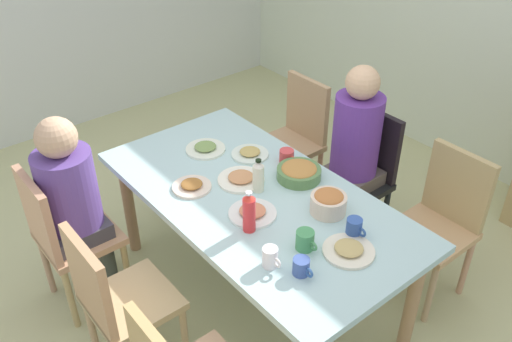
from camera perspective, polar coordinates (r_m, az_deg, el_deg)
ground_plane at (r=3.37m, az=0.00°, el=-12.40°), size 6.33×6.33×0.00m
wall_back at (r=4.30m, az=25.09°, el=15.54°), size 5.51×0.12×2.60m
dining_table at (r=2.94m, az=0.00°, el=-3.71°), size 1.81×0.94×0.72m
chair_0 at (r=3.51m, az=10.81°, el=-0.00°), size 0.40×0.40×0.90m
person_0 at (r=3.33m, az=10.18°, el=2.66°), size 0.30×0.30×1.24m
chair_1 at (r=3.86m, az=4.15°, el=3.87°), size 0.40×0.40×0.90m
chair_3 at (r=3.24m, az=18.76°, el=-4.61°), size 0.40×0.40×0.90m
chair_4 at (r=3.14m, az=-19.43°, el=-6.15°), size 0.40×0.40×0.90m
person_4 at (r=3.04m, az=-18.58°, el=-2.57°), size 0.30×0.30×1.18m
chair_5 at (r=2.71m, az=-14.44°, el=-12.73°), size 0.40×0.40×0.90m
plate_0 at (r=3.27m, az=-5.28°, el=2.38°), size 0.24×0.24×0.04m
plate_1 at (r=2.57m, az=9.63°, el=-8.11°), size 0.24×0.24×0.04m
plate_2 at (r=2.75m, az=-0.37°, el=-4.34°), size 0.24×0.24×0.04m
plate_3 at (r=2.95m, az=-6.70°, el=-1.55°), size 0.21×0.21×0.04m
plate_4 at (r=3.21m, az=-0.63°, el=1.85°), size 0.22×0.22×0.04m
plate_5 at (r=2.99m, az=-1.57°, el=-0.81°), size 0.26×0.26×0.04m
bowl_0 at (r=2.76m, az=7.55°, el=-3.25°), size 0.18×0.18×0.12m
bowl_1 at (r=3.00m, az=4.49°, el=-0.10°), size 0.24×0.24×0.08m
cup_0 at (r=2.45m, az=1.51°, el=-8.98°), size 0.11×0.07×0.10m
cup_1 at (r=2.54m, az=5.14°, el=-7.19°), size 0.12×0.09×0.10m
cup_2 at (r=2.42m, az=4.76°, el=-9.90°), size 0.11×0.08×0.08m
cup_3 at (r=3.13m, az=3.24°, el=1.52°), size 0.12×0.08×0.08m
cup_4 at (r=2.65m, az=10.20°, el=-5.81°), size 0.11×0.08×0.09m
bottle_0 at (r=2.87m, az=0.24°, el=-0.54°), size 0.06×0.06×0.19m
bottle_1 at (r=2.60m, az=-0.73°, el=-4.33°), size 0.06×0.06×0.22m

